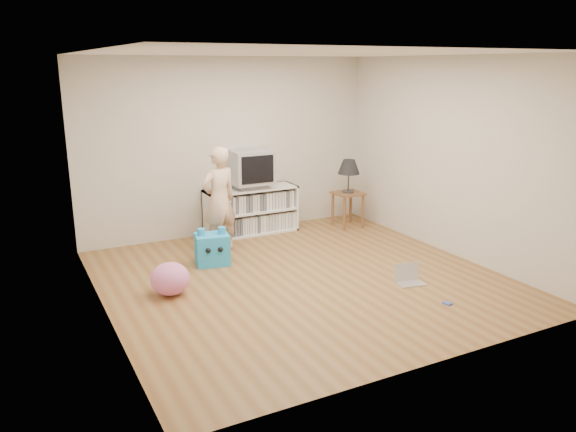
{
  "coord_description": "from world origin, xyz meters",
  "views": [
    {
      "loc": [
        -3.04,
        -5.5,
        2.48
      ],
      "look_at": [
        0.02,
        0.4,
        0.68
      ],
      "focal_mm": 35.0,
      "sensor_mm": 36.0,
      "label": 1
    }
  ],
  "objects_px": {
    "person": "(219,200)",
    "plush_blue": "(212,249)",
    "plush_pink": "(170,279)",
    "dvd_deck": "(251,186)",
    "side_table": "(348,201)",
    "crt_tv": "(250,167)",
    "media_unit": "(251,210)",
    "table_lamp": "(349,168)",
    "laptop": "(408,278)"
  },
  "relations": [
    {
      "from": "media_unit",
      "to": "dvd_deck",
      "type": "distance_m",
      "value": 0.39
    },
    {
      "from": "person",
      "to": "plush_pink",
      "type": "relative_size",
      "value": 3.34
    },
    {
      "from": "crt_tv",
      "to": "laptop",
      "type": "xyz_separation_m",
      "value": [
        0.82,
        -2.7,
        -0.96
      ]
    },
    {
      "from": "side_table",
      "to": "plush_pink",
      "type": "relative_size",
      "value": 1.27
    },
    {
      "from": "plush_pink",
      "to": "laptop",
      "type": "bearing_deg",
      "value": -19.99
    },
    {
      "from": "side_table",
      "to": "person",
      "type": "height_order",
      "value": "person"
    },
    {
      "from": "laptop",
      "to": "plush_pink",
      "type": "height_order",
      "value": "plush_pink"
    },
    {
      "from": "crt_tv",
      "to": "table_lamp",
      "type": "bearing_deg",
      "value": -13.78
    },
    {
      "from": "crt_tv",
      "to": "side_table",
      "type": "bearing_deg",
      "value": -13.78
    },
    {
      "from": "laptop",
      "to": "plush_pink",
      "type": "bearing_deg",
      "value": 170.79
    },
    {
      "from": "side_table",
      "to": "person",
      "type": "xyz_separation_m",
      "value": [
        -2.22,
        -0.23,
        0.31
      ]
    },
    {
      "from": "person",
      "to": "table_lamp",
      "type": "bearing_deg",
      "value": 172.32
    },
    {
      "from": "laptop",
      "to": "plush_pink",
      "type": "relative_size",
      "value": 0.82
    },
    {
      "from": "table_lamp",
      "to": "plush_pink",
      "type": "xyz_separation_m",
      "value": [
        -3.26,
        -1.39,
        -0.76
      ]
    },
    {
      "from": "media_unit",
      "to": "side_table",
      "type": "relative_size",
      "value": 2.55
    },
    {
      "from": "person",
      "to": "plush_blue",
      "type": "bearing_deg",
      "value": 44.19
    },
    {
      "from": "media_unit",
      "to": "person",
      "type": "xyz_separation_m",
      "value": [
        -0.73,
        -0.62,
        0.37
      ]
    },
    {
      "from": "person",
      "to": "plush_pink",
      "type": "height_order",
      "value": "person"
    },
    {
      "from": "table_lamp",
      "to": "plush_blue",
      "type": "relative_size",
      "value": 1.07
    },
    {
      "from": "dvd_deck",
      "to": "plush_blue",
      "type": "distance_m",
      "value": 1.54
    },
    {
      "from": "side_table",
      "to": "table_lamp",
      "type": "bearing_deg",
      "value": 0.0
    },
    {
      "from": "side_table",
      "to": "plush_blue",
      "type": "distance_m",
      "value": 2.59
    },
    {
      "from": "media_unit",
      "to": "plush_pink",
      "type": "height_order",
      "value": "media_unit"
    },
    {
      "from": "plush_blue",
      "to": "crt_tv",
      "type": "bearing_deg",
      "value": 56.57
    },
    {
      "from": "side_table",
      "to": "person",
      "type": "distance_m",
      "value": 2.26
    },
    {
      "from": "crt_tv",
      "to": "table_lamp",
      "type": "distance_m",
      "value": 1.54
    },
    {
      "from": "side_table",
      "to": "laptop",
      "type": "relative_size",
      "value": 1.56
    },
    {
      "from": "dvd_deck",
      "to": "person",
      "type": "distance_m",
      "value": 0.95
    },
    {
      "from": "dvd_deck",
      "to": "side_table",
      "type": "xyz_separation_m",
      "value": [
        1.5,
        -0.37,
        -0.32
      ]
    },
    {
      "from": "person",
      "to": "laptop",
      "type": "xyz_separation_m",
      "value": [
        1.55,
        -2.1,
        -0.66
      ]
    },
    {
      "from": "media_unit",
      "to": "crt_tv",
      "type": "height_order",
      "value": "crt_tv"
    },
    {
      "from": "laptop",
      "to": "plush_blue",
      "type": "bearing_deg",
      "value": 148.47
    },
    {
      "from": "crt_tv",
      "to": "side_table",
      "type": "relative_size",
      "value": 1.09
    },
    {
      "from": "side_table",
      "to": "crt_tv",
      "type": "bearing_deg",
      "value": 166.22
    },
    {
      "from": "plush_blue",
      "to": "plush_pink",
      "type": "bearing_deg",
      "value": -125.75
    },
    {
      "from": "plush_pink",
      "to": "media_unit",
      "type": "bearing_deg",
      "value": 45.22
    },
    {
      "from": "table_lamp",
      "to": "person",
      "type": "xyz_separation_m",
      "value": [
        -2.22,
        -0.23,
        -0.22
      ]
    },
    {
      "from": "media_unit",
      "to": "side_table",
      "type": "height_order",
      "value": "media_unit"
    },
    {
      "from": "media_unit",
      "to": "plush_pink",
      "type": "relative_size",
      "value": 3.24
    },
    {
      "from": "dvd_deck",
      "to": "table_lamp",
      "type": "relative_size",
      "value": 0.87
    },
    {
      "from": "crt_tv",
      "to": "plush_blue",
      "type": "distance_m",
      "value": 1.65
    },
    {
      "from": "person",
      "to": "plush_blue",
      "type": "xyz_separation_m",
      "value": [
        -0.27,
        -0.44,
        -0.52
      ]
    },
    {
      "from": "dvd_deck",
      "to": "side_table",
      "type": "height_order",
      "value": "dvd_deck"
    },
    {
      "from": "dvd_deck",
      "to": "crt_tv",
      "type": "distance_m",
      "value": 0.29
    },
    {
      "from": "crt_tv",
      "to": "plush_blue",
      "type": "xyz_separation_m",
      "value": [
        -1.0,
        -1.03,
        -0.81
      ]
    },
    {
      "from": "table_lamp",
      "to": "dvd_deck",
      "type": "bearing_deg",
      "value": 166.1
    },
    {
      "from": "media_unit",
      "to": "plush_pink",
      "type": "xyz_separation_m",
      "value": [
        -1.76,
        -1.77,
        -0.17
      ]
    },
    {
      "from": "laptop",
      "to": "plush_pink",
      "type": "xyz_separation_m",
      "value": [
        -2.58,
        0.94,
        0.12
      ]
    },
    {
      "from": "person",
      "to": "plush_pink",
      "type": "distance_m",
      "value": 1.64
    },
    {
      "from": "media_unit",
      "to": "crt_tv",
      "type": "distance_m",
      "value": 0.67
    }
  ]
}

